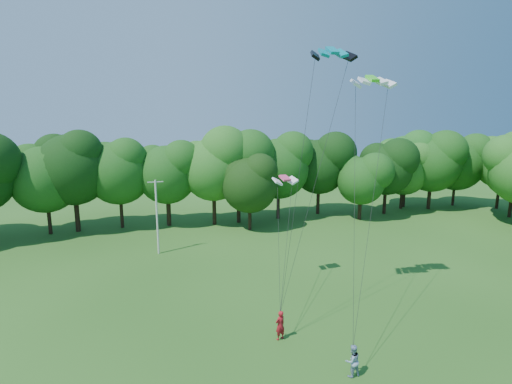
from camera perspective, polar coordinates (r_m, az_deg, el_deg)
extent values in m
cylinder|color=silver|center=(41.03, -13.96, -3.54)|extent=(0.19, 0.19, 7.56)
cube|color=silver|center=(40.28, -14.20, 1.41)|extent=(1.51, 0.12, 0.08)
imported|color=#AA161E|center=(26.33, 3.46, -18.46)|extent=(0.82, 0.68, 1.92)
imported|color=#88A0BD|center=(23.85, 13.61, -22.38)|extent=(0.96, 0.79, 1.82)
cube|color=#048190|center=(27.67, 10.83, 19.25)|extent=(2.94, 1.51, 0.67)
cube|color=#3EE021|center=(29.63, 16.28, 15.30)|extent=(3.08, 1.70, 0.59)
cube|color=#ED4174|center=(31.98, 4.14, 2.01)|extent=(2.13, 1.26, 0.41)
cylinder|color=black|center=(48.51, -0.89, -3.30)|extent=(0.40, 0.40, 3.67)
ellipsoid|color=black|center=(47.53, -0.90, 2.37)|extent=(7.35, 7.35, 8.02)
cylinder|color=black|center=(64.25, 20.39, -0.06)|extent=(0.47, 0.47, 4.42)
ellipsoid|color=#1B5219|center=(63.44, 20.74, 5.11)|extent=(8.85, 8.85, 9.65)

